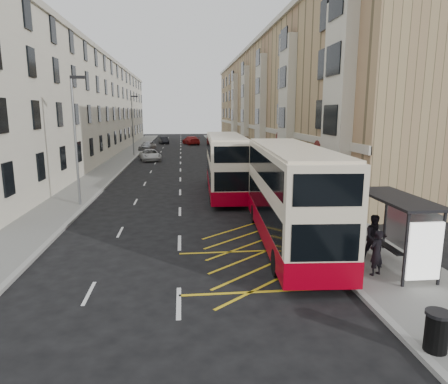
{
  "coord_description": "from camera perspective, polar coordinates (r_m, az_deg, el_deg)",
  "views": [
    {
      "loc": [
        0.2,
        -13.85,
        5.96
      ],
      "look_at": [
        2.38,
        6.76,
        1.81
      ],
      "focal_mm": 32.0,
      "sensor_mm": 36.0,
      "label": 1
    }
  ],
  "objects": [
    {
      "name": "street_lamp_far",
      "position": [
        56.25,
        -12.9,
        9.69
      ],
      "size": [
        0.93,
        0.18,
        8.0
      ],
      "color": "gray",
      "rests_on": "pavement_left"
    },
    {
      "name": "terrace_right",
      "position": [
        61.04,
        8.1,
        12.68
      ],
      "size": [
        10.75,
        79.0,
        15.25
      ],
      "color": "tan",
      "rests_on": "ground"
    },
    {
      "name": "pedestrian_mid",
      "position": [
        17.02,
        20.76,
        -6.13
      ],
      "size": [
        0.97,
        0.79,
        1.85
      ],
      "primitive_type": "imported",
      "rotation": [
        0.0,
        0.0,
        -0.11
      ],
      "color": "black",
      "rests_on": "pavement_right"
    },
    {
      "name": "bus_shelter",
      "position": [
        16.19,
        24.44,
        -3.38
      ],
      "size": [
        1.65,
        4.25,
        2.7
      ],
      "color": "black",
      "rests_on": "pavement_right"
    },
    {
      "name": "white_van",
      "position": [
        51.14,
        -10.5,
        5.22
      ],
      "size": [
        3.24,
        5.36,
        1.39
      ],
      "primitive_type": "imported",
      "rotation": [
        0.0,
        0.0,
        0.2
      ],
      "color": "silver",
      "rests_on": "ground"
    },
    {
      "name": "car_silver",
      "position": [
        64.35,
        -10.89,
        6.49
      ],
      "size": [
        2.88,
        4.8,
        1.53
      ],
      "primitive_type": "imported",
      "rotation": [
        0.0,
        0.0,
        -0.26
      ],
      "color": "#A3A5AA",
      "rests_on": "ground"
    },
    {
      "name": "pavement_right",
      "position": [
        44.93,
        4.04,
        3.76
      ],
      "size": [
        4.0,
        120.0,
        0.15
      ],
      "primitive_type": "cube",
      "color": "slate",
      "rests_on": "ground"
    },
    {
      "name": "double_decker_rear",
      "position": [
        29.2,
        0.23,
        3.94
      ],
      "size": [
        2.95,
        10.98,
        4.34
      ],
      "rotation": [
        0.0,
        0.0,
        -0.04
      ],
      "color": "beige",
      "rests_on": "ground"
    },
    {
      "name": "road_markings",
      "position": [
        59.15,
        -6.21,
        5.48
      ],
      "size": [
        10.0,
        110.0,
        0.01
      ],
      "primitive_type": null,
      "color": "silver",
      "rests_on": "ground"
    },
    {
      "name": "double_decker_front",
      "position": [
        18.18,
        9.38,
        -0.49
      ],
      "size": [
        3.32,
        11.4,
        4.49
      ],
      "rotation": [
        0.0,
        0.0,
        -0.07
      ],
      "color": "beige",
      "rests_on": "ground"
    },
    {
      "name": "pavement_left",
      "position": [
        44.91,
        -15.87,
        3.36
      ],
      "size": [
        3.0,
        120.0,
        0.15
      ],
      "primitive_type": "cube",
      "color": "slate",
      "rests_on": "ground"
    },
    {
      "name": "pedestrian_near",
      "position": [
        15.54,
        20.95,
        -8.11
      ],
      "size": [
        0.72,
        0.62,
        1.68
      ],
      "primitive_type": "imported",
      "rotation": [
        0.0,
        0.0,
        3.56
      ],
      "color": "black",
      "rests_on": "pavement_right"
    },
    {
      "name": "car_red",
      "position": [
        75.9,
        -4.72,
        7.37
      ],
      "size": [
        3.58,
        5.81,
        1.57
      ],
      "primitive_type": "imported",
      "rotation": [
        0.0,
        0.0,
        3.41
      ],
      "color": "#A9191A",
      "rests_on": "ground"
    },
    {
      "name": "litter_bin",
      "position": [
        11.63,
        28.11,
        -17.07
      ],
      "size": [
        0.63,
        0.63,
        1.04
      ],
      "color": "black",
      "rests_on": "pavement_right"
    },
    {
      "name": "street_lamp_near",
      "position": [
        26.7,
        -20.41,
        7.78
      ],
      "size": [
        0.93,
        0.18,
        8.0
      ],
      "color": "gray",
      "rests_on": "pavement_left"
    },
    {
      "name": "car_dark",
      "position": [
        78.34,
        -8.61,
        7.32
      ],
      "size": [
        2.28,
        4.25,
        1.33
      ],
      "primitive_type": "imported",
      "rotation": [
        0.0,
        0.0,
        0.23
      ],
      "color": "black",
      "rests_on": "ground"
    },
    {
      "name": "guard_railing",
      "position": [
        21.14,
        10.81,
        -2.85
      ],
      "size": [
        0.06,
        6.56,
        1.01
      ],
      "color": "red",
      "rests_on": "pavement_right"
    },
    {
      "name": "kerb_right",
      "position": [
        44.62,
        1.5,
        3.74
      ],
      "size": [
        0.25,
        120.0,
        0.15
      ],
      "primitive_type": "cube",
      "color": "gray",
      "rests_on": "ground"
    },
    {
      "name": "terrace_left",
      "position": [
        60.9,
        -19.34,
        11.22
      ],
      "size": [
        9.18,
        79.0,
        13.25
      ],
      "color": "beige",
      "rests_on": "ground"
    },
    {
      "name": "pedestrian_far",
      "position": [
        23.43,
        13.93,
        -1.36
      ],
      "size": [
        1.02,
        0.7,
        1.6
      ],
      "primitive_type": "imported",
      "rotation": [
        0.0,
        0.0,
        2.78
      ],
      "color": "black",
      "rests_on": "pavement_right"
    },
    {
      "name": "ground",
      "position": [
        15.08,
        -6.44,
        -12.04
      ],
      "size": [
        200.0,
        200.0,
        0.0
      ],
      "primitive_type": "plane",
      "color": "black",
      "rests_on": "ground"
    },
    {
      "name": "kerb_left",
      "position": [
        44.68,
        -13.97,
        3.42
      ],
      "size": [
        0.25,
        120.0,
        0.15
      ],
      "primitive_type": "cube",
      "color": "gray",
      "rests_on": "ground"
    }
  ]
}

